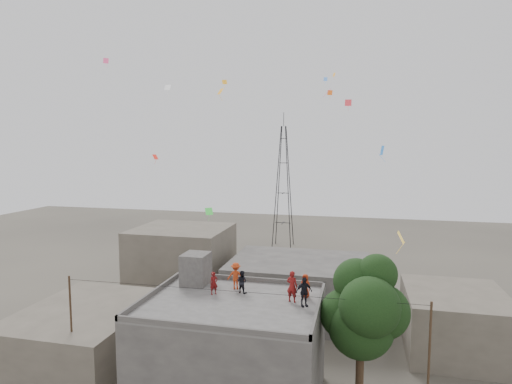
% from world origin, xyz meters
% --- Properties ---
extents(main_building, '(10.00, 8.00, 6.10)m').
position_xyz_m(main_building, '(0.00, 0.00, 3.05)').
color(main_building, '#454341').
rests_on(main_building, ground).
extents(parapet, '(10.00, 8.00, 0.30)m').
position_xyz_m(parapet, '(0.00, 0.00, 6.25)').
color(parapet, '#454341').
rests_on(parapet, main_building).
extents(stair_head_box, '(1.60, 1.80, 2.00)m').
position_xyz_m(stair_head_box, '(-3.20, 2.60, 7.10)').
color(stair_head_box, '#454341').
rests_on(stair_head_box, main_building).
extents(neighbor_west, '(8.00, 10.00, 4.00)m').
position_xyz_m(neighbor_west, '(-11.00, 2.00, 2.00)').
color(neighbor_west, '#595246').
rests_on(neighbor_west, ground).
extents(neighbor_north, '(12.00, 9.00, 5.00)m').
position_xyz_m(neighbor_north, '(2.00, 14.00, 2.50)').
color(neighbor_north, '#454341').
rests_on(neighbor_north, ground).
extents(neighbor_northwest, '(9.00, 8.00, 7.00)m').
position_xyz_m(neighbor_northwest, '(-10.00, 16.00, 3.50)').
color(neighbor_northwest, '#595246').
rests_on(neighbor_northwest, ground).
extents(neighbor_east, '(7.00, 8.00, 4.40)m').
position_xyz_m(neighbor_east, '(14.00, 10.00, 2.20)').
color(neighbor_east, '#595246').
rests_on(neighbor_east, ground).
extents(tree, '(4.90, 4.60, 9.10)m').
position_xyz_m(tree, '(7.37, 0.60, 6.10)').
color(tree, black).
rests_on(tree, ground).
extents(utility_line, '(20.12, 0.62, 7.40)m').
position_xyz_m(utility_line, '(0.50, -1.25, 3.83)').
color(utility_line, black).
rests_on(utility_line, ground).
extents(transmission_tower, '(2.97, 2.97, 20.01)m').
position_xyz_m(transmission_tower, '(-4.00, 40.00, 9.07)').
color(transmission_tower, black).
rests_on(transmission_tower, ground).
extents(person_red_adult, '(0.75, 0.59, 1.81)m').
position_xyz_m(person_red_adult, '(3.34, 0.86, 7.00)').
color(person_red_adult, maroon).
rests_on(person_red_adult, main_building).
extents(person_orange_child, '(0.78, 0.63, 1.39)m').
position_xyz_m(person_orange_child, '(3.98, 1.80, 6.80)').
color(person_orange_child, '#B53014').
rests_on(person_orange_child, main_building).
extents(person_dark_child, '(0.79, 0.69, 1.37)m').
position_xyz_m(person_dark_child, '(0.14, 1.66, 6.79)').
color(person_dark_child, black).
rests_on(person_dark_child, main_building).
extents(person_dark_adult, '(1.04, 0.84, 1.65)m').
position_xyz_m(person_dark_adult, '(4.08, 0.33, 6.93)').
color(person_dark_adult, black).
rests_on(person_dark_adult, main_building).
extents(person_orange_adult, '(1.16, 0.78, 1.67)m').
position_xyz_m(person_orange_adult, '(-0.41, 2.26, 6.93)').
color(person_orange_adult, '#C23B16').
rests_on(person_orange_adult, main_building).
extents(person_red_child, '(0.59, 0.58, 1.36)m').
position_xyz_m(person_red_child, '(-1.43, 1.02, 6.78)').
color(person_red_child, '#630F0F').
rests_on(person_red_child, main_building).
extents(kites, '(21.22, 18.32, 11.37)m').
position_xyz_m(kites, '(1.56, 6.73, 16.46)').
color(kites, red).
rests_on(kites, ground).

